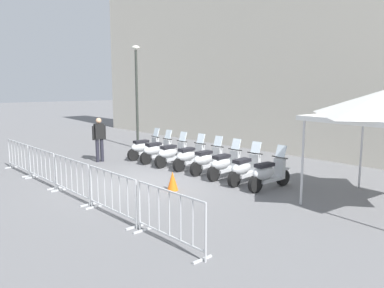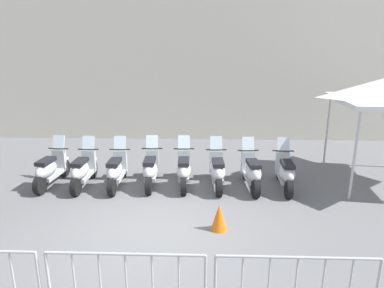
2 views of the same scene
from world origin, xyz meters
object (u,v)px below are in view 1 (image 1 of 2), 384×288
object	(u,v)px
motorcycle_3	(190,157)
street_lamp	(137,86)
traffic_cone	(173,181)
motorcycle_0	(145,148)
motorcycle_5	(225,164)
barrier_segment_2	(72,179)
motorcycle_7	(268,174)
motorcycle_6	(245,169)
barrier_segment_3	(112,195)
motorcycle_1	(157,151)
barrier_segment_4	(169,218)
motorcycle_4	(207,160)
motorcycle_2	(172,154)
barrier_segment_0	(18,157)
officer_near_row_end	(99,137)
barrier_segment_1	(42,167)

from	to	relation	value
motorcycle_3	street_lamp	size ratio (longest dim) A/B	0.36
traffic_cone	motorcycle_3	bearing A→B (deg)	134.19
motorcycle_0	motorcycle_5	size ratio (longest dim) A/B	1.00
barrier_segment_2	motorcycle_5	bearing A→B (deg)	80.83
motorcycle_7	motorcycle_6	bearing A→B (deg)	-173.81
barrier_segment_3	street_lamp	distance (m)	9.80
motorcycle_0	barrier_segment_3	bearing A→B (deg)	-35.04
motorcycle_0	barrier_segment_2	xyz separation A→B (m)	(3.56, -4.18, 0.07)
motorcycle_1	barrier_segment_3	xyz separation A→B (m)	(4.74, -3.99, 0.07)
barrier_segment_4	motorcycle_4	bearing A→B (deg)	135.05
motorcycle_7	motorcycle_4	bearing A→B (deg)	-175.75
motorcycle_4	motorcycle_5	distance (m)	0.87
motorcycle_2	barrier_segment_0	world-z (taller)	motorcycle_2
motorcycle_6	motorcycle_7	size ratio (longest dim) A/B	0.99
motorcycle_6	motorcycle_0	bearing A→B (deg)	-173.40
barrier_segment_3	barrier_segment_0	bearing A→B (deg)	-173.28
motorcycle_1	officer_near_row_end	bearing A→B (deg)	-130.18
motorcycle_0	barrier_segment_4	bearing A→B (deg)	-25.75
barrier_segment_1	street_lamp	xyz separation A→B (m)	(-4.02, 5.41, 2.43)
barrier_segment_4	motorcycle_1	bearing A→B (deg)	151.05
motorcycle_7	street_lamp	size ratio (longest dim) A/B	0.36
motorcycle_1	street_lamp	size ratio (longest dim) A/B	0.36
motorcycle_3	motorcycle_5	distance (m)	1.74
motorcycle_4	motorcycle_6	world-z (taller)	same
motorcycle_7	street_lamp	bearing A→B (deg)	177.98
motorcycle_4	motorcycle_7	xyz separation A→B (m)	(2.60, 0.19, 0.00)
motorcycle_0	barrier_segment_3	xyz separation A→B (m)	(5.61, -3.94, 0.07)
motorcycle_4	barrier_segment_2	size ratio (longest dim) A/B	0.88
motorcycle_3	motorcycle_4	world-z (taller)	same
barrier_segment_0	traffic_cone	world-z (taller)	barrier_segment_0
motorcycle_2	barrier_segment_1	xyz separation A→B (m)	(-0.22, -4.60, 0.07)
motorcycle_3	barrier_segment_0	size ratio (longest dim) A/B	0.88
motorcycle_0	barrier_segment_0	size ratio (longest dim) A/B	0.88
barrier_segment_1	barrier_segment_2	distance (m)	2.06
barrier_segment_2	barrier_segment_4	size ratio (longest dim) A/B	1.00
motorcycle_0	barrier_segment_4	xyz separation A→B (m)	(7.66, -3.69, 0.07)
barrier_segment_2	barrier_segment_4	xyz separation A→B (m)	(4.09, 0.48, 0.00)
motorcycle_1	motorcycle_4	xyz separation A→B (m)	(2.58, 0.44, 0.00)
motorcycle_1	traffic_cone	xyz separation A→B (m)	(3.65, -1.65, -0.18)
barrier_segment_3	barrier_segment_4	xyz separation A→B (m)	(2.05, 0.24, 0.00)
motorcycle_3	officer_near_row_end	bearing A→B (deg)	-146.86
motorcycle_4	street_lamp	bearing A→B (deg)	175.24
motorcycle_3	officer_near_row_end	xyz separation A→B (m)	(-3.18, -2.08, 0.53)
barrier_segment_0	officer_near_row_end	bearing A→B (deg)	91.24
motorcycle_5	street_lamp	xyz separation A→B (m)	(-6.83, 0.46, 2.50)
motorcycle_0	barrier_segment_1	xyz separation A→B (m)	(1.52, -4.42, 0.07)
motorcycle_2	barrier_segment_2	bearing A→B (deg)	-67.26
motorcycle_3	officer_near_row_end	size ratio (longest dim) A/B	0.99
barrier_segment_0	officer_near_row_end	size ratio (longest dim) A/B	1.13
barrier_segment_2	barrier_segment_4	bearing A→B (deg)	6.72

